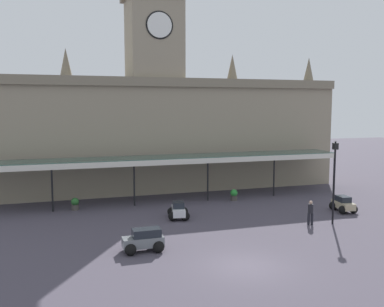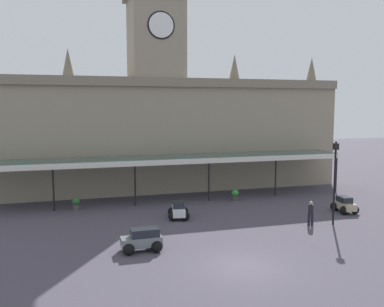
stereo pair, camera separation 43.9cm
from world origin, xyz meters
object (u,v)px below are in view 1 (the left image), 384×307
Objects in this scene: car_beige_sedan at (343,205)px; planter_near_kerb at (75,204)px; car_white_sedan at (178,211)px; victorian_lamppost at (334,174)px; car_grey_estate at (144,241)px; pedestrian_beside_cars at (311,212)px; planter_forecourt_centre at (234,195)px.

planter_near_kerb is (-19.48, 6.57, -0.01)m from car_beige_sedan.
victorian_lamppost is at bearing -25.32° from car_white_sedan.
car_beige_sedan is 0.37× the size of victorian_lamppost.
car_grey_estate is 11.85m from pedestrian_beside_cars.
planter_forecourt_centre is 13.03m from planter_near_kerb.
car_grey_estate is 7.13m from car_white_sedan.
pedestrian_beside_cars is at bearing -28.35° from car_white_sedan.
car_white_sedan is 9.15m from pedestrian_beside_cars.
car_white_sedan is 0.38× the size of victorian_lamppost.
car_grey_estate is at bearing -165.45° from car_beige_sedan.
car_beige_sedan is 5.09m from pedestrian_beside_cars.
pedestrian_beside_cars is 1.74× the size of planter_near_kerb.
car_grey_estate is 1.35× the size of pedestrian_beside_cars.
planter_near_kerb is at bearing 146.28° from car_white_sedan.
planter_forecourt_centre is at bearing 112.76° from victorian_lamppost.
car_grey_estate is 1.06× the size of car_beige_sedan.
car_white_sedan is at bearing 171.31° from car_beige_sedan.
victorian_lamppost is at bearing -29.02° from planter_near_kerb.
car_beige_sedan is 1.27× the size of pedestrian_beside_cars.
car_beige_sedan is at bearing 14.55° from car_grey_estate.
planter_near_kerb is at bearing 149.08° from pedestrian_beside_cars.
pedestrian_beside_cars is at bearing 8.57° from car_grey_estate.
planter_forecourt_centre is (9.70, 10.16, -0.07)m from car_grey_estate.
pedestrian_beside_cars is at bearing -76.52° from planter_forecourt_centre.
car_white_sedan is 8.40m from planter_near_kerb.
pedestrian_beside_cars is at bearing -151.35° from car_beige_sedan.
victorian_lamppost is at bearing -7.97° from pedestrian_beside_cars.
car_beige_sedan is 2.21× the size of planter_forecourt_centre.
victorian_lamppost reaches higher than pedestrian_beside_cars.
victorian_lamppost is (9.65, -4.57, 2.97)m from car_white_sedan.
car_beige_sedan reaches higher than planter_forecourt_centre.
car_beige_sedan is 12.64m from car_white_sedan.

